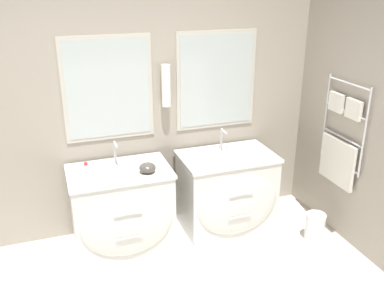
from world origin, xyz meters
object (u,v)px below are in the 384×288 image
(vanity_right, at_px, (228,192))
(waste_bin, at_px, (315,226))
(amenity_bowl, at_px, (147,168))
(vanity_left, at_px, (122,210))
(toiletry_bottle, at_px, (87,172))

(vanity_right, relative_size, waste_bin, 3.37)
(vanity_right, relative_size, amenity_bowl, 6.16)
(vanity_right, bearing_deg, vanity_left, 180.00)
(vanity_right, distance_m, toiletry_bottle, 1.47)
(vanity_left, xyz_separation_m, waste_bin, (1.83, -0.51, -0.26))
(vanity_right, height_order, amenity_bowl, amenity_bowl)
(vanity_left, height_order, vanity_right, same)
(vanity_left, distance_m, vanity_right, 1.09)
(waste_bin, bearing_deg, amenity_bowl, 165.45)
(toiletry_bottle, relative_size, amenity_bowl, 1.06)
(toiletry_bottle, bearing_deg, amenity_bowl, -4.07)
(waste_bin, bearing_deg, toiletry_bottle, 168.04)
(amenity_bowl, distance_m, waste_bin, 1.78)
(vanity_right, distance_m, waste_bin, 0.93)
(vanity_left, bearing_deg, vanity_right, 0.00)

